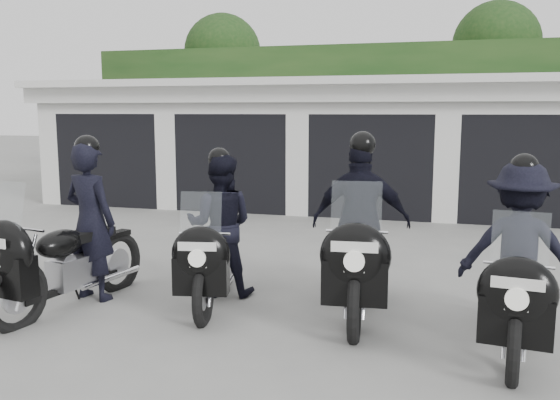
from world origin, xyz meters
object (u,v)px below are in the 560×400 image
(police_bike_c, at_px, (360,233))
(police_bike_d, at_px, (518,263))
(police_bike_b, at_px, (217,235))
(police_bike_a, at_px, (71,238))

(police_bike_c, bearing_deg, police_bike_d, -27.20)
(police_bike_b, bearing_deg, police_bike_a, -165.75)
(police_bike_b, distance_m, police_bike_c, 1.71)
(police_bike_b, relative_size, police_bike_d, 0.98)
(police_bike_a, relative_size, police_bike_c, 0.97)
(police_bike_a, bearing_deg, police_bike_b, 35.58)
(police_bike_b, bearing_deg, police_bike_d, -19.75)
(police_bike_a, height_order, police_bike_d, police_bike_a)
(police_bike_c, bearing_deg, police_bike_b, 178.60)
(police_bike_a, distance_m, police_bike_d, 4.86)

